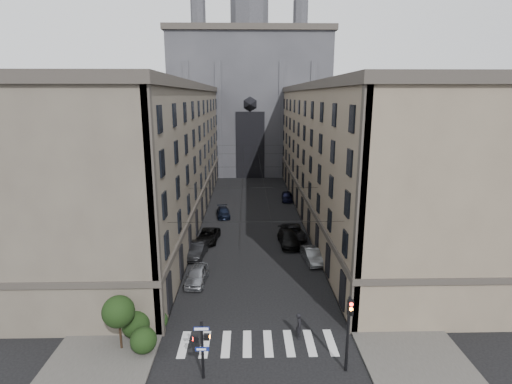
{
  "coord_description": "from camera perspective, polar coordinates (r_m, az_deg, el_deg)",
  "views": [
    {
      "loc": [
        -0.69,
        -20.14,
        17.25
      ],
      "look_at": [
        0.0,
        10.37,
        9.85
      ],
      "focal_mm": 28.0,
      "sensor_mm": 36.0,
      "label": 1
    }
  ],
  "objects": [
    {
      "name": "gothic_tower",
      "position": [
        95.1,
        -0.91,
        13.96
      ],
      "size": [
        35.0,
        23.0,
        58.0
      ],
      "color": "#2D2D33",
      "rests_on": "ground"
    },
    {
      "name": "pedestrian_signal_left",
      "position": [
        26.44,
        -7.71,
        -20.88
      ],
      "size": [
        1.02,
        0.38,
        4.0
      ],
      "color": "black",
      "rests_on": "ground"
    },
    {
      "name": "shrub_cluster",
      "position": [
        30.58,
        -17.14,
        -17.37
      ],
      "size": [
        3.9,
        4.4,
        3.9
      ],
      "color": "black",
      "rests_on": "sidewalk_left"
    },
    {
      "name": "sidewalk_right",
      "position": [
        59.76,
        9.56,
        -3.27
      ],
      "size": [
        7.0,
        80.0,
        0.15
      ],
      "primitive_type": "cube",
      "color": "#383533",
      "rests_on": "ground"
    },
    {
      "name": "car_right_far",
      "position": [
        67.22,
        4.46,
        -0.61
      ],
      "size": [
        2.05,
        4.56,
        1.52
      ],
      "primitive_type": "imported",
      "rotation": [
        0.0,
        0.0,
        -0.06
      ],
      "color": "black",
      "rests_on": "ground"
    },
    {
      "name": "car_left_near",
      "position": [
        38.82,
        -8.44,
        -11.63
      ],
      "size": [
        2.19,
        4.7,
        1.56
      ],
      "primitive_type": "imported",
      "rotation": [
        0.0,
        0.0,
        -0.08
      ],
      "color": "gray",
      "rests_on": "ground"
    },
    {
      "name": "car_left_midfar",
      "position": [
        48.91,
        -6.84,
        -6.24
      ],
      "size": [
        2.81,
        5.29,
        1.42
      ],
      "primitive_type": "imported",
      "rotation": [
        0.0,
        0.0,
        -0.09
      ],
      "color": "black",
      "rests_on": "ground"
    },
    {
      "name": "sidewalk_left",
      "position": [
        59.52,
        -10.75,
        -3.39
      ],
      "size": [
        7.0,
        80.0,
        0.15
      ],
      "primitive_type": "cube",
      "color": "#383533",
      "rests_on": "ground"
    },
    {
      "name": "building_left",
      "position": [
        58.11,
        -14.03,
        5.41
      ],
      "size": [
        13.6,
        60.6,
        18.85
      ],
      "color": "#4D453B",
      "rests_on": "ground"
    },
    {
      "name": "tram_wires",
      "position": [
        56.66,
        -0.59,
        3.46
      ],
      "size": [
        14.0,
        60.0,
        0.43
      ],
      "color": "black",
      "rests_on": "ground"
    },
    {
      "name": "zebra_crossing",
      "position": [
        30.49,
        0.24,
        -20.81
      ],
      "size": [
        11.0,
        3.2,
        0.01
      ],
      "primitive_type": "cube",
      "color": "beige",
      "rests_on": "ground"
    },
    {
      "name": "car_left_midnear",
      "position": [
        44.6,
        -8.39,
        -8.18
      ],
      "size": [
        2.21,
        4.94,
        1.57
      ],
      "primitive_type": "imported",
      "rotation": [
        0.0,
        0.0,
        -0.12
      ],
      "color": "black",
      "rests_on": "ground"
    },
    {
      "name": "car_right_midnear",
      "position": [
        49.88,
        5.43,
        -5.73
      ],
      "size": [
        3.04,
        5.72,
        1.53
      ],
      "primitive_type": "imported",
      "rotation": [
        0.0,
        0.0,
        0.09
      ],
      "color": "black",
      "rests_on": "ground"
    },
    {
      "name": "building_right",
      "position": [
        58.43,
        12.77,
        5.52
      ],
      "size": [
        13.6,
        60.6,
        18.85
      ],
      "color": "brown",
      "rests_on": "ground"
    },
    {
      "name": "car_right_near",
      "position": [
        43.24,
        8.0,
        -8.96
      ],
      "size": [
        2.05,
        4.61,
        1.47
      ],
      "primitive_type": "imported",
      "rotation": [
        0.0,
        0.0,
        0.11
      ],
      "color": "slate",
      "rests_on": "ground"
    },
    {
      "name": "car_left_far",
      "position": [
        58.46,
        -4.7,
        -2.92
      ],
      "size": [
        2.38,
        4.65,
        1.29
      ],
      "primitive_type": "imported",
      "rotation": [
        0.0,
        0.0,
        0.13
      ],
      "color": "black",
      "rests_on": "ground"
    },
    {
      "name": "car_right_midfar",
      "position": [
        47.62,
        4.7,
        -6.63
      ],
      "size": [
        2.61,
        5.65,
        1.6
      ],
      "primitive_type": "imported",
      "rotation": [
        0.0,
        0.0,
        0.07
      ],
      "color": "black",
      "rests_on": "ground"
    },
    {
      "name": "traffic_light_right",
      "position": [
        26.85,
        13.1,
        -18.09
      ],
      "size": [
        0.34,
        0.5,
        5.2
      ],
      "color": "black",
      "rests_on": "ground"
    },
    {
      "name": "pedestrian",
      "position": [
        30.67,
        6.19,
        -18.48
      ],
      "size": [
        0.57,
        0.78,
        1.98
      ],
      "primitive_type": "imported",
      "rotation": [
        0.0,
        0.0,
        1.43
      ],
      "color": "black",
      "rests_on": "ground"
    }
  ]
}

